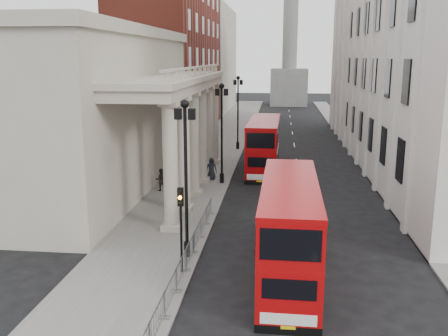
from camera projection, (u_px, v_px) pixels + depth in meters
The scene contains 19 objects.
ground at pixel (184, 293), 22.72m from camera, with size 260.00×260.00×0.00m, color black.
sidewalk_west at pixel (210, 159), 52.13m from camera, with size 6.00×140.00×0.12m, color slate.
sidewalk_east at pixel (372, 163), 50.35m from camera, with size 3.00×140.00×0.12m, color slate.
kerb at pixel (238, 160), 51.81m from camera, with size 0.20×140.00×0.14m, color slate.
portico_building at pixel (96, 114), 40.01m from camera, with size 9.00×28.00×12.00m, color #A49E8A.
brick_building at pixel (173, 53), 68.02m from camera, with size 9.00×32.00×22.00m, color maroon.
west_building_far at pixel (207, 60), 99.28m from camera, with size 9.00×30.00×20.00m, color #A49E8A.
east_building at pixel (402, 36), 49.31m from camera, with size 8.00×55.00×25.00m, color beige.
monument_column at pixel (290, 31), 107.83m from camera, with size 8.00×8.00×54.20m.
lamp_post_south at pixel (186, 169), 25.60m from camera, with size 1.05×0.44×8.32m.
lamp_post_mid at pixel (222, 126), 41.12m from camera, with size 1.05×0.44×8.32m.
lamp_post_north at pixel (238, 107), 56.64m from camera, with size 1.05×0.44×8.32m.
traffic_light at pixel (181, 214), 24.02m from camera, with size 0.28×0.33×4.30m.
crowd_barriers at pixel (186, 260), 24.77m from camera, with size 0.50×18.75×1.10m.
bus_near at pixel (289, 228), 24.00m from camera, with size 2.78×10.98×4.72m.
bus_far at pixel (264, 144), 46.65m from camera, with size 2.92×11.22×4.82m.
pedestrian_a at pixel (177, 197), 34.40m from camera, with size 0.69×0.45×1.89m, color black.
pedestrian_b at pixel (161, 180), 39.46m from camera, with size 0.88×0.68×1.80m, color black.
pedestrian_c at pixel (211, 169), 43.02m from camera, with size 0.94×0.61×1.92m, color black.
Camera 1 is at (4.12, -20.60, 10.52)m, focal length 40.00 mm.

